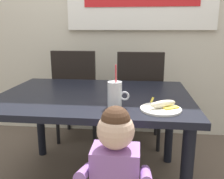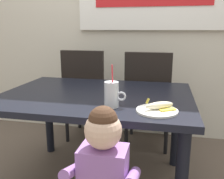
% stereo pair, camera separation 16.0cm
% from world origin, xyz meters
% --- Properties ---
extents(back_wall, '(6.40, 0.17, 2.90)m').
position_xyz_m(back_wall, '(0.01, 1.09, 1.45)').
color(back_wall, beige).
rests_on(back_wall, ground).
extents(dining_table, '(1.33, 0.96, 0.72)m').
position_xyz_m(dining_table, '(0.00, 0.00, 0.62)').
color(dining_table, black).
rests_on(dining_table, ground).
extents(dining_chair_left, '(0.44, 0.44, 0.96)m').
position_xyz_m(dining_chair_left, '(-0.31, 0.74, 0.54)').
color(dining_chair_left, black).
rests_on(dining_chair_left, ground).
extents(dining_chair_right, '(0.44, 0.45, 0.96)m').
position_xyz_m(dining_chair_right, '(0.32, 0.69, 0.54)').
color(dining_chair_right, black).
rests_on(dining_chair_right, ground).
extents(toddler_standing, '(0.33, 0.24, 0.84)m').
position_xyz_m(toddler_standing, '(0.21, -0.63, 0.53)').
color(toddler_standing, '#3F4760').
rests_on(toddler_standing, ground).
extents(milk_cup, '(0.13, 0.08, 0.25)m').
position_xyz_m(milk_cup, '(0.17, -0.27, 0.78)').
color(milk_cup, silver).
rests_on(milk_cup, dining_table).
extents(snack_plate, '(0.23, 0.23, 0.01)m').
position_xyz_m(snack_plate, '(0.44, -0.30, 0.72)').
color(snack_plate, white).
rests_on(snack_plate, dining_table).
extents(peeled_banana, '(0.17, 0.14, 0.07)m').
position_xyz_m(peeled_banana, '(0.45, -0.29, 0.75)').
color(peeled_banana, '#F4EAC6').
rests_on(peeled_banana, snack_plate).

